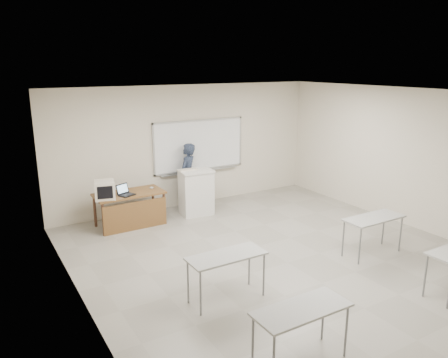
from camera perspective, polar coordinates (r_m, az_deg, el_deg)
floor at (r=8.12m, az=8.32°, el=-10.79°), size 7.00×8.00×0.01m
whiteboard at (r=11.00m, az=-3.26°, el=4.33°), size 2.48×0.10×1.31m
student_desks at (r=6.95m, az=15.63°, el=-9.66°), size 4.40×2.20×0.73m
instructor_desk at (r=9.73m, az=-12.04°, el=-3.04°), size 1.49×0.75×0.75m
podium at (r=10.33m, az=-3.66°, el=-1.73°), size 0.76×0.56×1.08m
crt_monitor at (r=9.46m, az=-15.28°, el=-1.35°), size 0.41×0.46×0.39m
laptop at (r=9.61m, az=-12.65°, el=-1.71°), size 0.32×0.29×0.23m
mouse at (r=9.99m, az=-9.43°, el=-1.13°), size 0.12×0.10×0.04m
keyboard at (r=10.20m, az=-4.66°, el=1.20°), size 0.43×0.18×0.02m
presenter at (r=10.77m, az=-4.76°, el=0.41°), size 0.70×0.68×1.62m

